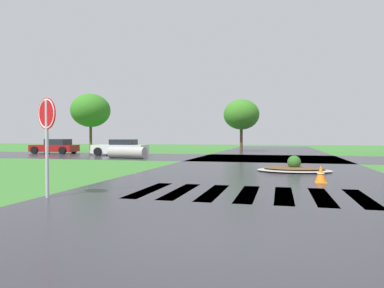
% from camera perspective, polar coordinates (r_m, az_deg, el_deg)
% --- Properties ---
extents(ground_plane, '(120.00, 120.00, 0.10)m').
position_cam_1_polar(ground_plane, '(4.90, 4.04, -16.97)').
color(ground_plane, '#38722D').
extents(asphalt_roadway, '(9.74, 80.00, 0.01)m').
position_cam_1_polar(asphalt_roadway, '(14.68, 10.83, -4.59)').
color(asphalt_roadway, '#2B2B30').
rests_on(asphalt_roadway, ground).
extents(asphalt_cross_road, '(90.00, 8.77, 0.01)m').
position_cam_1_polar(asphalt_cross_road, '(24.78, 12.13, -2.24)').
color(asphalt_cross_road, '#2B2B30').
rests_on(asphalt_cross_road, ground).
extents(crosswalk_stripes, '(5.85, 2.90, 0.01)m').
position_cam_1_polar(crosswalk_stripes, '(9.31, 8.97, -7.92)').
color(crosswalk_stripes, white).
rests_on(crosswalk_stripes, ground).
extents(stop_sign, '(0.70, 0.34, 2.41)m').
position_cam_1_polar(stop_sign, '(9.21, -22.36, 3.04)').
color(stop_sign, '#B2B5BA').
rests_on(stop_sign, ground).
extents(median_island, '(3.09, 2.06, 0.68)m').
position_cam_1_polar(median_island, '(15.56, 16.13, -3.81)').
color(median_island, '#9E9B93').
rests_on(median_island, ground).
extents(car_silver_hatch, '(4.21, 2.25, 1.26)m').
position_cam_1_polar(car_silver_hatch, '(28.50, -11.41, -0.61)').
color(car_silver_hatch, silver).
rests_on(car_silver_hatch, ground).
extents(car_white_sedan, '(3.99, 2.16, 1.27)m').
position_cam_1_polar(car_white_sedan, '(33.18, -21.17, -0.42)').
color(car_white_sedan, maroon).
rests_on(car_white_sedan, ground).
extents(drainage_pipe_stack, '(2.77, 1.13, 0.79)m').
position_cam_1_polar(drainage_pipe_stack, '(24.48, -10.41, -1.36)').
color(drainage_pipe_stack, '#9E9B93').
rests_on(drainage_pipe_stack, ground).
extents(traffic_cone, '(0.36, 0.36, 0.57)m').
position_cam_1_polar(traffic_cone, '(12.00, 20.03, -4.65)').
color(traffic_cone, orange).
rests_on(traffic_cone, ground).
extents(background_treeline, '(47.71, 5.75, 6.06)m').
position_cam_1_polar(background_treeline, '(34.98, 10.32, 5.40)').
color(background_treeline, '#4C3823').
rests_on(background_treeline, ground).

